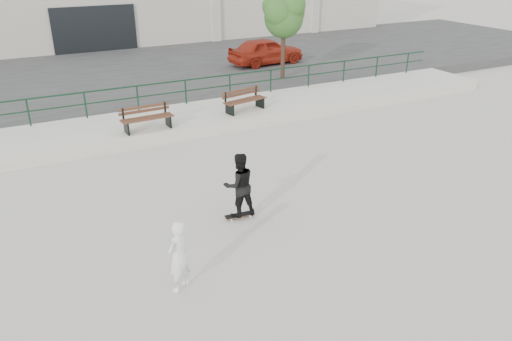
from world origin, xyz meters
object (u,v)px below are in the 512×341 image
bench_left (147,118)px  standing_skater (239,185)px  bench_right (244,100)px  seated_skater (179,256)px  skateboard (240,215)px  tree (284,14)px  red_car (266,51)px

bench_left → standing_skater: (0.55, -6.44, 0.03)m
bench_right → standing_skater: (-3.50, -6.85, 0.04)m
standing_skater → seated_skater: standing_skater is taller
standing_skater → skateboard: bearing=-175.9°
tree → standing_skater: (-7.53, -10.71, -2.62)m
standing_skater → bench_left: bearing=-81.1°
tree → skateboard: size_ratio=5.16×
bench_left → red_car: (8.89, 7.53, 0.30)m
tree → skateboard: tree is taller
bench_left → tree: 9.52m
bench_right → seated_skater: size_ratio=1.20×
red_car → standing_skater: bearing=144.3°
skateboard → standing_skater: (-0.00, 0.00, 0.88)m
bench_right → skateboard: bearing=-129.1°
bench_right → bench_left: bearing=173.8°
red_car → skateboard: red_car is taller
red_car → bench_right: bearing=141.0°
bench_left → skateboard: bearing=-87.6°
tree → seated_skater: size_ratio=2.60×
standing_skater → seated_skater: (-2.36, -2.10, -0.16)m
skateboard → standing_skater: size_ratio=0.46×
standing_skater → seated_skater: 3.16m
bench_left → red_car: size_ratio=0.44×
bench_right → tree: tree is taller
tree → skateboard: 13.56m
tree → bench_left: bearing=-152.1°
standing_skater → red_car: bearing=-116.8°
bench_right → tree: (4.03, 3.86, 2.66)m
skateboard → seated_skater: seated_skater is taller
standing_skater → tree: bearing=-121.1°
bench_left → seated_skater: seated_skater is taller
red_car → skateboard: size_ratio=5.30×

